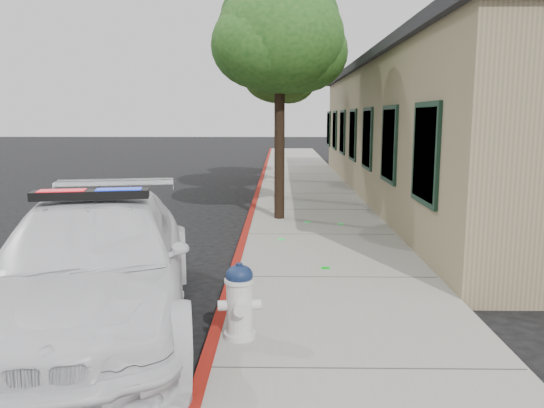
{
  "coord_description": "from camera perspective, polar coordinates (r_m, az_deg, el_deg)",
  "views": [
    {
      "loc": [
        0.79,
        -7.89,
        2.55
      ],
      "look_at": [
        0.63,
        2.14,
        0.92
      ],
      "focal_mm": 35.62,
      "sensor_mm": 36.0,
      "label": 1
    }
  ],
  "objects": [
    {
      "name": "street_tree_near",
      "position": [
        12.76,
        0.86,
        16.61
      ],
      "size": [
        3.13,
        2.95,
        5.41
      ],
      "rotation": [
        0.0,
        0.0,
        -0.07
      ],
      "color": "black",
      "rests_on": "sidewalk"
    },
    {
      "name": "sidewalk",
      "position": [
        11.2,
        5.02,
        -3.57
      ],
      "size": [
        3.2,
        60.0,
        0.15
      ],
      "primitive_type": "cube",
      "color": "gray",
      "rests_on": "ground"
    },
    {
      "name": "police_car",
      "position": [
        6.82,
        -18.23,
        -6.14
      ],
      "size": [
        3.23,
        5.81,
        1.71
      ],
      "rotation": [
        0.0,
        0.0,
        0.19
      ],
      "color": "white",
      "rests_on": "ground"
    },
    {
      "name": "street_tree_far",
      "position": [
        20.8,
        0.77,
        13.47
      ],
      "size": [
        2.84,
        2.83,
        5.23
      ],
      "rotation": [
        0.0,
        0.0,
        0.26
      ],
      "color": "black",
      "rests_on": "sidewalk"
    },
    {
      "name": "clapboard_building",
      "position": [
        17.9,
        20.32,
        7.32
      ],
      "size": [
        7.3,
        20.89,
        4.24
      ],
      "color": "#8B795B",
      "rests_on": "ground"
    },
    {
      "name": "fire_hydrant",
      "position": [
        5.97,
        -3.45,
        -10.16
      ],
      "size": [
        0.48,
        0.42,
        0.84
      ],
      "rotation": [
        0.0,
        0.0,
        0.11
      ],
      "color": "silver",
      "rests_on": "sidewalk"
    },
    {
      "name": "ground",
      "position": [
        8.33,
        -4.65,
        -8.62
      ],
      "size": [
        120.0,
        120.0,
        0.0
      ],
      "primitive_type": "plane",
      "color": "black",
      "rests_on": "ground"
    },
    {
      "name": "red_curb",
      "position": [
        11.19,
        -2.88,
        -3.52
      ],
      "size": [
        0.14,
        60.0,
        0.16
      ],
      "primitive_type": "cube",
      "color": "maroon",
      "rests_on": "ground"
    },
    {
      "name": "street_tree_mid",
      "position": [
        16.21,
        0.82,
        18.21
      ],
      "size": [
        3.42,
        3.56,
        6.53
      ],
      "rotation": [
        0.0,
        0.0,
        0.36
      ],
      "color": "black",
      "rests_on": "sidewalk"
    }
  ]
}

